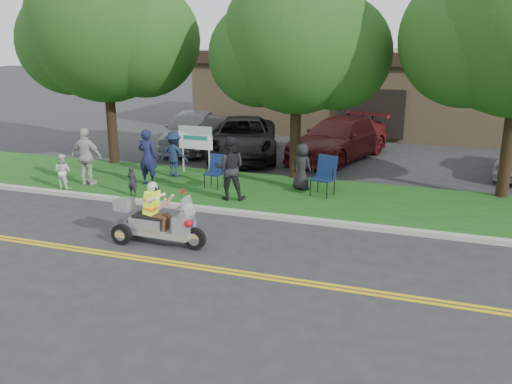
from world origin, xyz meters
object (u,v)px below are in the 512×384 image
(lawn_chair_a, at_px, (216,169))
(parked_car_right, at_px, (338,139))
(trike_scooter, at_px, (156,223))
(spectator_adult_mid, at_px, (230,168))
(parked_car_left, at_px, (212,135))
(lawn_chair_b, at_px, (325,173))
(spectator_adult_left, at_px, (148,157))
(parked_car_far_left, at_px, (192,130))
(parked_car_mid, at_px, (243,138))
(spectator_adult_right, at_px, (87,157))

(lawn_chair_a, distance_m, parked_car_right, 6.38)
(trike_scooter, xyz_separation_m, parked_car_right, (2.33, 10.50, 0.27))
(lawn_chair_a, height_order, spectator_adult_mid, spectator_adult_mid)
(parked_car_left, xyz_separation_m, parked_car_right, (5.26, 0.44, 0.08))
(lawn_chair_b, bearing_deg, spectator_adult_left, -158.71)
(lawn_chair_a, bearing_deg, spectator_adult_mid, -44.78)
(lawn_chair_b, xyz_separation_m, spectator_adult_mid, (-2.54, -1.34, 0.26))
(parked_car_far_left, bearing_deg, lawn_chair_b, -50.29)
(trike_scooter, height_order, spectator_adult_left, spectator_adult_left)
(trike_scooter, xyz_separation_m, parked_car_left, (-2.94, 10.06, 0.19))
(lawn_chair_b, height_order, parked_car_left, parked_car_left)
(spectator_adult_mid, distance_m, parked_car_mid, 6.12)
(lawn_chair_b, xyz_separation_m, parked_car_far_left, (-6.92, 5.24, 0.07))
(lawn_chair_b, height_order, spectator_adult_mid, spectator_adult_mid)
(spectator_adult_right, xyz_separation_m, parked_car_right, (6.82, 6.86, -0.23))
(spectator_adult_mid, relative_size, parked_car_mid, 0.33)
(lawn_chair_b, relative_size, spectator_adult_mid, 0.64)
(parked_car_mid, bearing_deg, lawn_chair_a, -98.11)
(spectator_adult_mid, bearing_deg, parked_car_left, -78.39)
(parked_car_left, height_order, parked_car_right, parked_car_right)
(lawn_chair_a, height_order, spectator_adult_right, spectator_adult_right)
(trike_scooter, height_order, parked_car_left, trike_scooter)
(trike_scooter, distance_m, spectator_adult_right, 5.81)
(spectator_adult_right, xyz_separation_m, parked_car_far_left, (0.54, 6.59, -0.18))
(lawn_chair_b, bearing_deg, spectator_adult_mid, -138.09)
(lawn_chair_a, distance_m, parked_car_far_left, 6.45)
(parked_car_far_left, bearing_deg, parked_car_right, -10.73)
(spectator_adult_right, height_order, parked_car_mid, spectator_adult_right)
(parked_car_far_left, bearing_deg, trike_scooter, -82.04)
(spectator_adult_mid, relative_size, spectator_adult_right, 1.01)
(spectator_adult_left, bearing_deg, lawn_chair_b, -171.47)
(lawn_chair_b, distance_m, spectator_adult_mid, 2.88)
(lawn_chair_a, xyz_separation_m, parked_car_left, (-2.43, 5.28, 0.04))
(lawn_chair_b, relative_size, parked_car_mid, 0.21)
(lawn_chair_a, bearing_deg, lawn_chair_b, 9.28)
(lawn_chair_a, distance_m, spectator_adult_mid, 1.51)
(trike_scooter, relative_size, lawn_chair_b, 1.95)
(trike_scooter, bearing_deg, spectator_adult_right, 142.70)
(lawn_chair_b, distance_m, parked_car_far_left, 8.68)
(spectator_adult_mid, height_order, parked_car_mid, spectator_adult_mid)
(parked_car_far_left, distance_m, parked_car_left, 1.04)
(parked_car_mid, bearing_deg, parked_car_left, 142.89)
(spectator_adult_right, bearing_deg, spectator_adult_mid, 178.44)
(spectator_adult_mid, bearing_deg, spectator_adult_right, -15.94)
(parked_car_right, bearing_deg, spectator_adult_right, -116.60)
(spectator_adult_right, bearing_deg, lawn_chair_b, -171.40)
(parked_car_left, bearing_deg, spectator_adult_left, -69.45)
(spectator_adult_mid, relative_size, parked_car_right, 0.34)
(trike_scooter, xyz_separation_m, lawn_chair_b, (2.96, 5.00, 0.24))
(parked_car_left, xyz_separation_m, parked_car_mid, (1.60, -0.55, 0.07))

